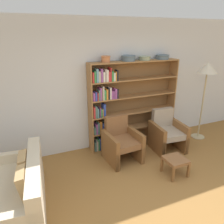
# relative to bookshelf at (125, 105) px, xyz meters

# --- Properties ---
(ground_plane) EXTENTS (24.00, 24.00, 0.00)m
(ground_plane) POSITION_rel_bookshelf_xyz_m (-0.24, -2.28, -0.94)
(ground_plane) COLOR olive
(wall_back) EXTENTS (12.00, 0.06, 2.75)m
(wall_back) POSITION_rel_bookshelf_xyz_m (-0.24, 0.18, 0.43)
(wall_back) COLOR silver
(wall_back) RESTS_ON ground
(bookshelf) EXTENTS (2.04, 0.30, 1.90)m
(bookshelf) POSITION_rel_bookshelf_xyz_m (0.00, 0.00, 0.00)
(bookshelf) COLOR olive
(bookshelf) RESTS_ON ground
(bowl_copper) EXTENTS (0.19, 0.19, 0.12)m
(bowl_copper) POSITION_rel_bookshelf_xyz_m (-0.44, -0.01, 1.02)
(bowl_copper) COLOR #C67547
(bowl_copper) RESTS_ON bookshelf
(bowl_brass) EXTENTS (0.29, 0.29, 0.12)m
(bowl_brass) POSITION_rel_bookshelf_xyz_m (0.06, -0.01, 1.02)
(bowl_brass) COLOR slate
(bowl_brass) RESTS_ON bookshelf
(bowl_cream) EXTENTS (0.26, 0.26, 0.08)m
(bowl_cream) POSITION_rel_bookshelf_xyz_m (0.45, -0.01, 1.00)
(bowl_cream) COLOR gray
(bowl_cream) RESTS_ON bookshelf
(bowl_slate) EXTENTS (0.29, 0.29, 0.10)m
(bowl_slate) POSITION_rel_bookshelf_xyz_m (0.89, -0.01, 1.01)
(bowl_slate) COLOR slate
(bowl_slate) RESTS_ON bookshelf
(couch) EXTENTS (0.96, 1.60, 0.78)m
(couch) POSITION_rel_bookshelf_xyz_m (-2.30, -1.24, -0.66)
(couch) COLOR beige
(couch) RESTS_ON ground
(armchair_leather) EXTENTS (0.68, 0.72, 0.87)m
(armchair_leather) POSITION_rel_bookshelf_xyz_m (-0.33, -0.55, -0.56)
(armchair_leather) COLOR brown
(armchair_leather) RESTS_ON ground
(armchair_cushioned) EXTENTS (0.70, 0.73, 0.87)m
(armchair_cushioned) POSITION_rel_bookshelf_xyz_m (0.77, -0.55, -0.56)
(armchair_cushioned) COLOR brown
(armchair_cushioned) RESTS_ON ground
(floor_lamp) EXTENTS (0.44, 0.44, 1.83)m
(floor_lamp) POSITION_rel_bookshelf_xyz_m (1.85, -0.41, 0.67)
(floor_lamp) COLOR tan
(floor_lamp) RESTS_ON ground
(footstool) EXTENTS (0.37, 0.37, 0.33)m
(footstool) POSITION_rel_bookshelf_xyz_m (0.34, -1.42, -0.67)
(footstool) COLOR brown
(footstool) RESTS_ON ground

